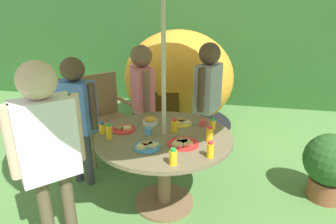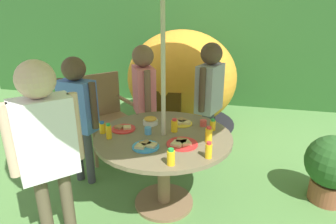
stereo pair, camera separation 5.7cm
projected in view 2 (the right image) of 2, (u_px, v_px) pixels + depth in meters
ground_plane at (164, 204)px, 2.63m from camera, size 10.00×10.00×0.02m
hedge_backdrop at (205, 46)px, 5.35m from camera, size 9.00×0.70×2.05m
garden_table at (164, 152)px, 2.44m from camera, size 1.16×1.16×0.70m
wooden_chair at (103, 111)px, 3.39m from camera, size 0.69×0.70×0.97m
dome_tent at (182, 79)px, 4.26m from camera, size 1.84×1.84×1.42m
potted_plant at (332, 166)px, 2.54m from camera, size 0.48×0.48×0.65m
child_in_grey_shirt at (210, 88)px, 3.09m from camera, size 0.30×0.44×1.37m
child_in_pink_shirt at (144, 91)px, 3.06m from camera, size 0.34×0.41×1.35m
child_in_blue_shirt at (78, 106)px, 2.69m from camera, size 0.43×0.25×1.29m
child_in_white_shirt at (45, 138)px, 1.85m from camera, size 0.40×0.41×1.42m
snack_bowl at (150, 121)px, 2.59m from camera, size 0.14×0.14×0.07m
plate_mid_left at (146, 146)px, 2.16m from camera, size 0.21×0.21×0.03m
plate_back_edge at (182, 143)px, 2.21m from camera, size 0.25×0.25×0.03m
plate_near_right at (182, 123)px, 2.60m from camera, size 0.18×0.19×0.03m
plate_front_edge at (123, 128)px, 2.48m from camera, size 0.21×0.21×0.03m
juice_bottle_near_left at (209, 135)px, 2.24m from camera, size 0.06×0.06×0.13m
juice_bottle_far_left at (109, 131)px, 2.30m from camera, size 0.05×0.05×0.13m
juice_bottle_far_right at (209, 150)px, 2.00m from camera, size 0.05×0.05×0.13m
juice_bottle_center_front at (102, 128)px, 2.40m from camera, size 0.05×0.05×0.10m
juice_bottle_center_back at (213, 125)px, 2.46m from camera, size 0.05×0.05×0.10m
juice_bottle_mid_right at (174, 125)px, 2.43m from camera, size 0.06×0.06×0.12m
juice_bottle_spot_a at (171, 157)px, 1.91m from camera, size 0.06×0.06×0.12m
cup_near at (148, 131)px, 2.39m from camera, size 0.06×0.06×0.06m
cup_far at (203, 123)px, 2.56m from camera, size 0.06×0.06×0.06m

